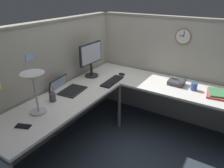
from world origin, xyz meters
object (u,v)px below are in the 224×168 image
object	(u,v)px
computer_mouse	(122,74)
laptop	(66,88)
cell_phone	(23,126)
book_stack	(216,94)
monitor	(91,57)
coffee_mug	(194,87)
wall_clock	(183,36)
pen_cup	(52,97)
office_phone	(177,82)
keyboard	(112,81)
desk_lamp_dome	(33,81)

from	to	relation	value
computer_mouse	laptop	bearing A→B (deg)	156.66
cell_phone	book_stack	world-z (taller)	book_stack
cell_phone	monitor	bearing A→B (deg)	-12.73
coffee_mug	wall_clock	xyz separation A→B (m)	(0.35, 0.30, 0.55)
cell_phone	laptop	bearing A→B (deg)	-7.21
book_stack	coffee_mug	xyz separation A→B (m)	(0.01, 0.27, 0.03)
computer_mouse	book_stack	world-z (taller)	book_stack
pen_cup	office_phone	distance (m)	1.64
office_phone	wall_clock	bearing A→B (deg)	13.13
pen_cup	book_stack	distance (m)	1.97
computer_mouse	office_phone	bearing A→B (deg)	-83.51
keyboard	cell_phone	size ratio (longest dim) A/B	2.99
desk_lamp_dome	pen_cup	bearing A→B (deg)	12.34
office_phone	wall_clock	xyz separation A→B (m)	(0.30, 0.07, 0.56)
monitor	pen_cup	xyz separation A→B (m)	(-0.86, -0.08, -0.24)
monitor	computer_mouse	xyz separation A→B (m)	(0.27, -0.36, -0.28)
keyboard	coffee_mug	bearing A→B (deg)	-74.47
cell_phone	coffee_mug	distance (m)	2.05
laptop	computer_mouse	bearing A→B (deg)	-23.34
office_phone	pen_cup	bearing A→B (deg)	138.32
computer_mouse	coffee_mug	world-z (taller)	coffee_mug
pen_cup	wall_clock	world-z (taller)	wall_clock
desk_lamp_dome	monitor	bearing A→B (deg)	7.09
pen_cup	coffee_mug	world-z (taller)	pen_cup
monitor	laptop	size ratio (longest dim) A/B	1.20
laptop	pen_cup	xyz separation A→B (m)	(-0.30, -0.08, 0.03)
computer_mouse	pen_cup	xyz separation A→B (m)	(-1.13, 0.28, 0.04)
cell_phone	office_phone	distance (m)	1.97
laptop	office_phone	xyz separation A→B (m)	(0.92, -1.16, 0.01)
desk_lamp_dome	book_stack	bearing A→B (deg)	-47.26
coffee_mug	keyboard	bearing A→B (deg)	108.19
computer_mouse	office_phone	world-z (taller)	office_phone
monitor	cell_phone	world-z (taller)	monitor
computer_mouse	desk_lamp_dome	distance (m)	1.45
computer_mouse	book_stack	size ratio (longest dim) A/B	0.33
cell_phone	book_stack	size ratio (longest dim) A/B	0.45
office_phone	monitor	bearing A→B (deg)	107.31
laptop	pen_cup	size ratio (longest dim) A/B	2.32
laptop	book_stack	world-z (taller)	laptop
keyboard	computer_mouse	world-z (taller)	computer_mouse
coffee_mug	laptop	bearing A→B (deg)	121.79
pen_cup	coffee_mug	xyz separation A→B (m)	(1.17, -1.32, -0.00)
coffee_mug	wall_clock	bearing A→B (deg)	40.68
office_phone	coffee_mug	distance (m)	0.24
laptop	office_phone	size ratio (longest dim) A/B	1.95
desk_lamp_dome	cell_phone	bearing A→B (deg)	-162.30
desk_lamp_dome	cell_phone	distance (m)	0.45
computer_mouse	wall_clock	bearing A→B (deg)	-61.93
pen_cup	book_stack	size ratio (longest dim) A/B	0.57
pen_cup	wall_clock	size ratio (longest dim) A/B	0.82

